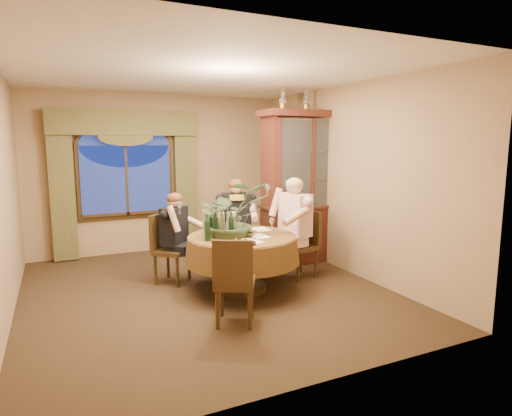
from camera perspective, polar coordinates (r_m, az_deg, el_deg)
name	(u,v)px	position (r m, az deg, el deg)	size (l,w,h in m)	color
floor	(206,291)	(5.83, -6.74, -10.90)	(5.00, 5.00, 0.00)	black
wall_back	(160,173)	(7.92, -12.67, 4.53)	(4.50, 4.50, 0.00)	#937656
wall_right	(347,180)	(6.57, 12.02, 3.73)	(5.00, 5.00, 0.00)	#937656
ceiling	(202,73)	(5.56, -7.28, 17.44)	(5.00, 5.00, 0.00)	white
window	(127,180)	(7.76, -16.87, 3.54)	(1.62, 0.10, 1.32)	navy
arched_transom	(125,135)	(7.73, -17.13, 9.31)	(1.60, 0.06, 0.44)	navy
drapery_left	(62,190)	(7.64, -24.43, 2.15)	(0.38, 0.14, 2.32)	#4D4A26
drapery_right	(185,185)	(7.93, -9.39, 3.04)	(0.38, 0.14, 2.32)	#4D4A26
swag_valance	(125,123)	(7.66, -17.11, 10.82)	(2.45, 0.16, 0.42)	#4D4A26
dining_table	(242,263)	(5.69, -1.84, -7.36)	(1.51, 1.51, 0.75)	brown
china_cabinet	(305,188)	(7.02, 6.53, 2.73)	(1.51, 0.59, 2.45)	#3A140E
oil_lamp_left	(283,99)	(6.80, 3.58, 14.33)	(0.11, 0.11, 0.34)	#A5722D
oil_lamp_center	(306,100)	(7.02, 6.74, 14.12)	(0.11, 0.11, 0.34)	#A5722D
oil_lamp_right	(329,101)	(7.25, 9.69, 13.88)	(0.11, 0.11, 0.34)	#A5722D
chair_right	(300,245)	(6.25, 5.84, -4.94)	(0.42, 0.42, 0.96)	black
chair_back_right	(235,239)	(6.63, -2.79, -4.11)	(0.42, 0.42, 0.96)	black
chair_back	(172,249)	(6.09, -11.15, -5.41)	(0.42, 0.42, 0.96)	black
chair_front_left	(235,280)	(4.68, -2.84, -9.63)	(0.42, 0.42, 0.96)	black
person_pink	(295,228)	(6.18, 5.22, -2.68)	(0.52, 0.48, 1.47)	beige
person_back	(174,238)	(6.10, -10.81, -3.89)	(0.46, 0.42, 1.27)	black
person_scarf	(236,224)	(6.61, -2.64, -2.15)	(0.50, 0.46, 1.41)	black
stoneware_vase	(232,223)	(5.66, -3.28, -2.01)	(0.16, 0.16, 0.30)	tan
centerpiece_plant	(231,190)	(5.57, -3.29, 2.44)	(0.91, 1.01, 0.79)	#3A5132
olive_bowl	(248,234)	(5.55, -1.07, -3.55)	(0.15, 0.15, 0.05)	#4D5B2C
cheese_platter	(242,243)	(5.12, -1.87, -4.72)	(0.34, 0.34, 0.02)	black
wine_bottle_0	(207,228)	(5.31, -6.51, -2.60)	(0.07, 0.07, 0.33)	black
wine_bottle_1	(231,224)	(5.48, -3.31, -2.19)	(0.07, 0.07, 0.33)	black
wine_bottle_2	(212,222)	(5.64, -5.91, -1.92)	(0.07, 0.07, 0.33)	black
wine_bottle_3	(222,223)	(5.55, -4.56, -2.07)	(0.07, 0.07, 0.33)	tan
wine_bottle_4	(206,224)	(5.55, -6.75, -2.10)	(0.07, 0.07, 0.33)	tan
wine_bottle_5	(215,225)	(5.44, -5.48, -2.30)	(0.07, 0.07, 0.33)	black
tasting_paper_0	(259,236)	(5.53, 0.41, -3.78)	(0.21, 0.30, 0.00)	white
tasting_paper_1	(261,229)	(5.96, 0.66, -2.86)	(0.21, 0.30, 0.00)	white
tasting_paper_2	(251,242)	(5.24, -0.69, -4.49)	(0.21, 0.30, 0.00)	white
wine_glass_person_pink	(272,224)	(5.88, 2.12, -2.17)	(0.07, 0.07, 0.18)	silver
wine_glass_person_back	(208,226)	(5.79, -6.44, -2.39)	(0.07, 0.07, 0.18)	silver
wine_glass_person_scarf	(239,222)	(6.07, -2.28, -1.83)	(0.07, 0.07, 0.18)	silver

